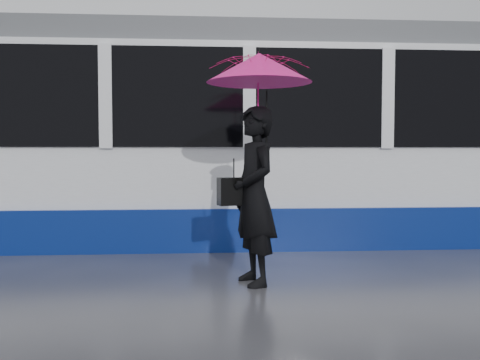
{
  "coord_description": "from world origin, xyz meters",
  "views": [
    {
      "loc": [
        0.1,
        -6.28,
        1.43
      ],
      "look_at": [
        0.57,
        -0.04,
        1.1
      ],
      "focal_mm": 40.0,
      "sensor_mm": 36.0,
      "label": 1
    }
  ],
  "objects": [
    {
      "name": "ground",
      "position": [
        0.0,
        0.0,
        0.0
      ],
      "size": [
        90.0,
        90.0,
        0.0
      ],
      "primitive_type": "plane",
      "color": "#2C2D32",
      "rests_on": "ground"
    },
    {
      "name": "rails",
      "position": [
        0.0,
        2.5,
        0.01
      ],
      "size": [
        34.0,
        1.51,
        0.02
      ],
      "color": "#3F3D38",
      "rests_on": "ground"
    },
    {
      "name": "tram",
      "position": [
        -2.7,
        2.5,
        1.64
      ],
      "size": [
        26.0,
        2.56,
        3.35
      ],
      "color": "white",
      "rests_on": "ground"
    },
    {
      "name": "woman",
      "position": [
        0.69,
        -0.59,
        0.96
      ],
      "size": [
        0.64,
        0.8,
        1.92
      ],
      "primitive_type": "imported",
      "rotation": [
        0.0,
        0.0,
        -1.28
      ],
      "color": "black",
      "rests_on": "ground"
    },
    {
      "name": "umbrella",
      "position": [
        0.74,
        -0.59,
        2.1
      ],
      "size": [
        1.4,
        1.4,
        1.3
      ],
      "rotation": [
        0.0,
        0.0,
        0.29
      ],
      "color": "#DA1251",
      "rests_on": "ground"
    },
    {
      "name": "handbag",
      "position": [
        0.47,
        -0.57,
        1.01
      ],
      "size": [
        0.37,
        0.24,
        0.48
      ],
      "rotation": [
        0.0,
        0.0,
        0.29
      ],
      "color": "black",
      "rests_on": "ground"
    }
  ]
}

